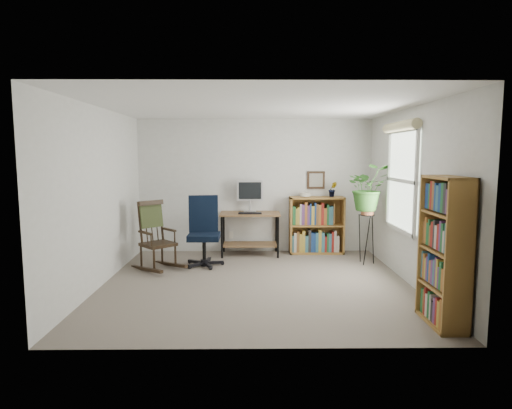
{
  "coord_description": "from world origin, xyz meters",
  "views": [
    {
      "loc": [
        -0.07,
        -5.73,
        1.77
      ],
      "look_at": [
        0.0,
        0.4,
        1.05
      ],
      "focal_mm": 30.0,
      "sensor_mm": 36.0,
      "label": 1
    }
  ],
  "objects_px": {
    "rocking_chair": "(158,235)",
    "tall_bookshelf": "(444,252)",
    "low_bookshelf": "(317,225)",
    "office_chair": "(204,231)",
    "desk": "(250,234)"
  },
  "relations": [
    {
      "from": "desk",
      "to": "rocking_chair",
      "type": "bearing_deg",
      "value": -146.56
    },
    {
      "from": "desk",
      "to": "office_chair",
      "type": "distance_m",
      "value": 1.06
    },
    {
      "from": "desk",
      "to": "office_chair",
      "type": "bearing_deg",
      "value": -134.32
    },
    {
      "from": "desk",
      "to": "tall_bookshelf",
      "type": "relative_size",
      "value": 0.67
    },
    {
      "from": "rocking_chair",
      "to": "tall_bookshelf",
      "type": "xyz_separation_m",
      "value": [
        3.43,
        -2.21,
        0.24
      ]
    },
    {
      "from": "desk",
      "to": "low_bookshelf",
      "type": "distance_m",
      "value": 1.21
    },
    {
      "from": "tall_bookshelf",
      "to": "desk",
      "type": "bearing_deg",
      "value": 122.6
    },
    {
      "from": "rocking_chair",
      "to": "office_chair",
      "type": "bearing_deg",
      "value": -27.41
    },
    {
      "from": "desk",
      "to": "rocking_chair",
      "type": "xyz_separation_m",
      "value": [
        -1.42,
        -0.94,
        0.16
      ]
    },
    {
      "from": "desk",
      "to": "office_chair",
      "type": "height_order",
      "value": "office_chair"
    },
    {
      "from": "desk",
      "to": "rocking_chair",
      "type": "height_order",
      "value": "rocking_chair"
    },
    {
      "from": "rocking_chair",
      "to": "tall_bookshelf",
      "type": "relative_size",
      "value": 0.69
    },
    {
      "from": "low_bookshelf",
      "to": "office_chair",
      "type": "bearing_deg",
      "value": -155.73
    },
    {
      "from": "desk",
      "to": "tall_bookshelf",
      "type": "height_order",
      "value": "tall_bookshelf"
    },
    {
      "from": "low_bookshelf",
      "to": "tall_bookshelf",
      "type": "bearing_deg",
      "value": -75.95
    }
  ]
}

